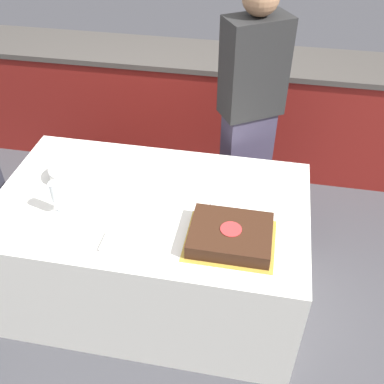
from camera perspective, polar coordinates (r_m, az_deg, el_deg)
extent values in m
plane|color=#424247|center=(2.94, -4.42, -12.41)|extent=(14.00, 14.00, 0.00)
cube|color=maroon|center=(3.82, 1.06, 10.50)|extent=(4.40, 0.55, 0.88)
cube|color=#4C4742|center=(3.62, 1.15, 16.85)|extent=(4.40, 0.58, 0.04)
cube|color=white|center=(2.65, -4.83, -7.39)|extent=(1.66, 0.98, 0.76)
cube|color=gold|center=(2.17, 4.86, -6.17)|extent=(0.43, 0.35, 0.00)
cube|color=#381E11|center=(2.14, 4.91, -5.45)|extent=(0.39, 0.31, 0.07)
cylinder|color=red|center=(2.11, 4.97, -4.72)|extent=(0.10, 0.10, 0.00)
cylinder|color=white|center=(2.59, -15.46, 2.31)|extent=(0.20, 0.20, 0.08)
cylinder|color=white|center=(2.40, -16.27, -2.50)|extent=(0.06, 0.06, 0.00)
cylinder|color=white|center=(2.37, -16.46, -1.74)|extent=(0.01, 0.01, 0.08)
cylinder|color=white|center=(2.31, -16.89, 0.03)|extent=(0.06, 0.06, 0.11)
cylinder|color=white|center=(2.39, 4.41, -0.98)|extent=(0.19, 0.19, 0.00)
cube|color=white|center=(2.17, -9.64, -6.44)|extent=(0.13, 0.12, 0.02)
cube|color=#383347|center=(3.05, 6.65, 2.36)|extent=(0.34, 0.30, 0.94)
cube|color=black|center=(2.66, 7.91, 15.37)|extent=(0.41, 0.36, 0.57)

